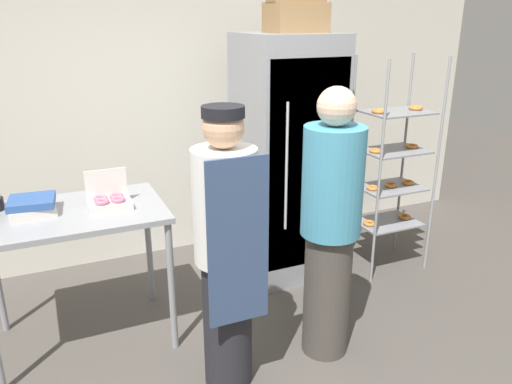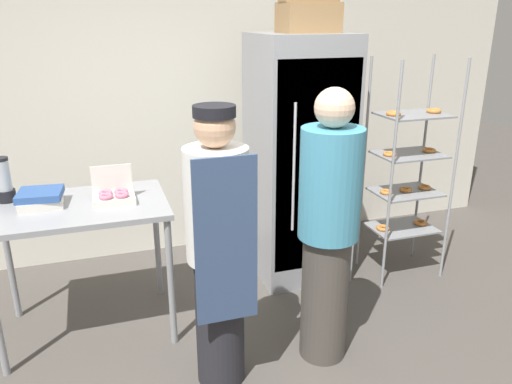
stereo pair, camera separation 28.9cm
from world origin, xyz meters
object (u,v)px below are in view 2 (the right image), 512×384
object	(u,v)px
person_baker	(218,249)
binder_stack	(41,198)
blender_pitcher	(4,182)
person_customer	(328,229)
donut_box	(114,196)
baking_rack	(407,173)
refrigerator	(298,160)
cardboard_storage_box	(308,17)

from	to	relation	value
person_baker	binder_stack	bearing A→B (deg)	139.30
blender_pitcher	person_customer	world-z (taller)	person_customer
donut_box	person_baker	xyz separation A→B (m)	(0.51, -0.73, -0.12)
blender_pitcher	baking_rack	bearing A→B (deg)	-2.69
blender_pitcher	person_baker	distance (m)	1.54
blender_pitcher	person_baker	world-z (taller)	person_baker
donut_box	binder_stack	xyz separation A→B (m)	(-0.44, 0.09, 0.00)
baking_rack	blender_pitcher	xyz separation A→B (m)	(-2.95, 0.14, 0.18)
baking_rack	person_customer	bearing A→B (deg)	-143.55
refrigerator	blender_pitcher	world-z (taller)	refrigerator
blender_pitcher	binder_stack	xyz separation A→B (m)	(0.22, -0.16, -0.08)
refrigerator	binder_stack	distance (m)	1.93
blender_pitcher	person_baker	bearing A→B (deg)	-39.93
baking_rack	person_baker	size ratio (longest dim) A/B	1.08
donut_box	binder_stack	world-z (taller)	donut_box
refrigerator	binder_stack	size ratio (longest dim) A/B	6.82
refrigerator	person_customer	bearing A→B (deg)	-103.78
refrigerator	donut_box	size ratio (longest dim) A/B	7.46
binder_stack	person_customer	distance (m)	1.81
baking_rack	cardboard_storage_box	xyz separation A→B (m)	(-0.81, 0.24, 1.18)
blender_pitcher	binder_stack	distance (m)	0.28
person_customer	blender_pitcher	bearing A→B (deg)	152.69
person_baker	blender_pitcher	bearing A→B (deg)	140.07
baking_rack	person_customer	size ratio (longest dim) A/B	1.04
baking_rack	blender_pitcher	world-z (taller)	baking_rack
baking_rack	person_customer	xyz separation A→B (m)	(-1.10, -0.81, -0.01)
refrigerator	cardboard_storage_box	distance (m)	1.09
donut_box	cardboard_storage_box	distance (m)	1.87
refrigerator	person_baker	bearing A→B (deg)	-129.69
blender_pitcher	person_customer	xyz separation A→B (m)	(1.85, -0.95, -0.19)
person_customer	refrigerator	bearing A→B (deg)	76.22
blender_pitcher	donut_box	bearing A→B (deg)	-20.76
donut_box	binder_stack	bearing A→B (deg)	168.55
person_baker	baking_rack	bearing A→B (deg)	25.21
person_baker	refrigerator	bearing A→B (deg)	50.31
refrigerator	baking_rack	xyz separation A→B (m)	(0.83, -0.31, -0.10)
refrigerator	binder_stack	world-z (taller)	refrigerator
cardboard_storage_box	person_baker	size ratio (longest dim) A/B	0.25
baking_rack	person_baker	xyz separation A→B (m)	(-1.78, -0.84, -0.02)
baking_rack	person_baker	distance (m)	1.97
binder_stack	person_baker	bearing A→B (deg)	-40.70
baking_rack	donut_box	size ratio (longest dim) A/B	6.82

